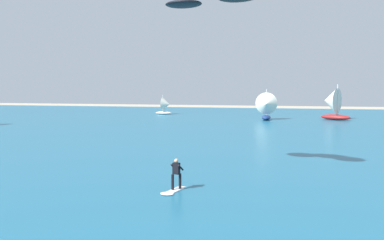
{
  "coord_description": "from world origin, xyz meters",
  "views": [
    {
      "loc": [
        4.55,
        -0.96,
        5.59
      ],
      "look_at": [
        -0.18,
        21.33,
        3.62
      ],
      "focal_mm": 38.13,
      "sensor_mm": 36.0,
      "label": 1
    }
  ],
  "objects_px": {
    "sailboat_near_shore": "(166,106)",
    "sailboat_center_horizon": "(266,106)",
    "sailboat_heeled_over": "(332,104)",
    "kitesurfer": "(175,180)"
  },
  "relations": [
    {
      "from": "sailboat_heeled_over",
      "to": "sailboat_near_shore",
      "type": "height_order",
      "value": "sailboat_heeled_over"
    },
    {
      "from": "kitesurfer",
      "to": "sailboat_near_shore",
      "type": "relative_size",
      "value": 0.57
    },
    {
      "from": "sailboat_center_horizon",
      "to": "kitesurfer",
      "type": "bearing_deg",
      "value": -94.34
    },
    {
      "from": "sailboat_near_shore",
      "to": "sailboat_heeled_over",
      "type": "bearing_deg",
      "value": -11.07
    },
    {
      "from": "sailboat_near_shore",
      "to": "sailboat_center_horizon",
      "type": "height_order",
      "value": "sailboat_center_horizon"
    },
    {
      "from": "kitesurfer",
      "to": "sailboat_near_shore",
      "type": "bearing_deg",
      "value": 106.16
    },
    {
      "from": "kitesurfer",
      "to": "sailboat_heeled_over",
      "type": "bearing_deg",
      "value": 74.11
    },
    {
      "from": "kitesurfer",
      "to": "sailboat_heeled_over",
      "type": "relative_size",
      "value": 0.36
    },
    {
      "from": "sailboat_center_horizon",
      "to": "sailboat_near_shore",
      "type": "bearing_deg",
      "value": 155.57
    },
    {
      "from": "sailboat_near_shore",
      "to": "sailboat_center_horizon",
      "type": "xyz_separation_m",
      "value": [
        18.65,
        -8.47,
        0.56
      ]
    }
  ]
}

